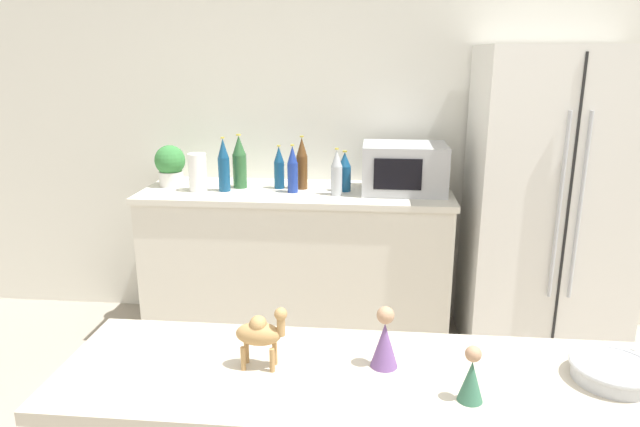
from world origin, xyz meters
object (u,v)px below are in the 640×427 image
Objects in this scene: refrigerator at (547,207)px; back_bottle_4 at (302,164)px; back_bottle_2 at (345,172)px; camel_figurine at (261,333)px; back_bottle_6 at (337,173)px; back_bottle_0 at (293,170)px; potted_plant at (170,165)px; wise_man_figurine_crimson at (471,377)px; back_bottle_5 at (239,162)px; microwave at (404,168)px; fruit_bowl at (613,370)px; wise_man_figurine_blue at (384,341)px; paper_towel_roll at (198,172)px; back_bottle_3 at (279,168)px; back_bottle_1 at (224,165)px.

refrigerator is 1.42m from back_bottle_4.
camel_figurine is (-0.09, -2.02, 0.01)m from back_bottle_2.
back_bottle_0 is at bearing 171.45° from back_bottle_6.
wise_man_figurine_crimson is at bearing -55.81° from potted_plant.
back_bottle_6 is (0.59, -0.13, -0.03)m from back_bottle_5.
microwave is 2.06m from fruit_bowl.
camel_figurine is at bearing -178.41° from fruit_bowl.
back_bottle_5 reaches higher than back_bottle_4.
potted_plant is 2.39m from wise_man_figurine_blue.
paper_towel_roll is 0.79× the size of back_bottle_0.
potted_plant reaches higher than camel_figurine.
back_bottle_1 is at bearing -161.73° from back_bottle_3.
back_bottle_1 reaches higher than back_bottle_0.
back_bottle_1 is at bearing -174.51° from back_bottle_2.
potted_plant is at bearing 178.07° from back_bottle_2.
back_bottle_1 is 0.99× the size of back_bottle_5.
microwave is 1.51× the size of back_bottle_1.
back_bottle_6 is at bearing 112.66° from fruit_bowl.
back_bottle_2 is 1.18× the size of fruit_bowl.
back_bottle_0 reaches higher than back_bottle_6.
back_bottle_2 is (1.06, -0.04, -0.02)m from potted_plant.
back_bottle_6 is at bearing -2.80° from back_bottle_1.
refrigerator is 5.53× the size of back_bottle_4.
potted_plant is 0.78× the size of back_bottle_1.
back_bottle_5 is 2.38m from wise_man_figurine_crimson.
potted_plant is at bearing 172.44° from back_bottle_6.
back_bottle_5 is 1.20× the size of back_bottle_6.
camel_figurine is at bearing -102.13° from microwave.
back_bottle_2 is (-1.15, 0.05, 0.16)m from refrigerator.
back_bottle_5 reaches higher than paper_towel_roll.
back_bottle_4 reaches higher than paper_towel_roll.
camel_figurine is at bearing -91.61° from back_bottle_6.
potted_plant is 1.23× the size of fruit_bowl.
microwave reaches higher than back_bottle_6.
wise_man_figurine_crimson is at bearing -161.53° from fruit_bowl.
paper_towel_roll is at bearing -29.32° from potted_plant.
back_bottle_3 reaches higher than potted_plant.
back_bottle_1 is (0.36, -0.10, 0.02)m from potted_plant.
back_bottle_1 is 1.33× the size of back_bottle_2.
back_bottle_2 is 0.26m from back_bottle_4.
paper_towel_roll is at bearing -175.40° from microwave.
back_bottle_6 is 2.06m from fruit_bowl.
potted_plant is at bearing 179.24° from microwave.
back_bottle_4 reaches higher than potted_plant.
wise_man_figurine_blue is at bearing -60.84° from paper_towel_roll.
back_bottle_0 is at bearing 1.88° from paper_towel_roll.
paper_towel_roll is 1.64× the size of wise_man_figurine_crimson.
fruit_bowl is 1.50× the size of wise_man_figurine_crimson.
back_bottle_3 is (-0.39, 0.03, 0.01)m from back_bottle_2.
wise_man_figurine_crimson is (-0.75, -2.06, 0.14)m from refrigerator.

